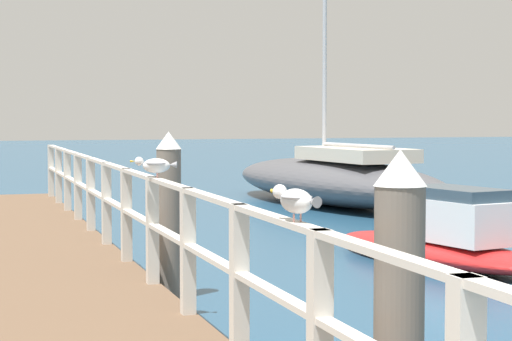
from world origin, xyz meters
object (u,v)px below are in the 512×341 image
object	(u,v)px
dock_piling_near	(399,323)
boat_4	(442,239)
dock_piling_far	(169,215)
seagull_foreground	(295,199)
seagull_background	(155,165)
boat_2	(334,179)

from	to	relation	value
dock_piling_near	boat_4	distance (m)	8.34
dock_piling_near	boat_4	size ratio (longest dim) A/B	0.45
dock_piling_far	boat_4	distance (m)	4.43
seagull_foreground	seagull_background	world-z (taller)	same
dock_piling_far	boat_4	world-z (taller)	dock_piling_far
seagull_background	boat_2	world-z (taller)	boat_2
boat_4	boat_2	bearing A→B (deg)	-114.61
seagull_background	boat_4	bearing A→B (deg)	-43.37
dock_piling_far	seagull_background	world-z (taller)	dock_piling_far
dock_piling_near	dock_piling_far	bearing A→B (deg)	90.00
boat_2	boat_4	world-z (taller)	boat_2
dock_piling_far	seagull_foreground	size ratio (longest dim) A/B	4.09
dock_piling_far	seagull_background	size ratio (longest dim) A/B	4.15
dock_piling_far	dock_piling_near	bearing A→B (deg)	-90.00
dock_piling_near	seagull_background	distance (m)	4.83
seagull_background	boat_4	world-z (taller)	seagull_background
dock_piling_far	boat_2	bearing A→B (deg)	58.54
seagull_background	boat_2	bearing A→B (deg)	-11.26
dock_piling_far	seagull_foreground	distance (m)	5.35
dock_piling_far	boat_2	world-z (taller)	boat_2
dock_piling_far	seagull_foreground	bearing A→B (deg)	-94.13
dock_piling_far	boat_4	xyz separation A→B (m)	(4.21, 1.25, -0.61)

